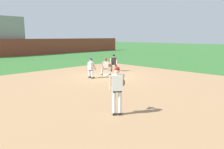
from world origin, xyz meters
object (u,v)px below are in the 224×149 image
(pitcher, at_px, (117,88))
(umpire, at_px, (114,62))
(baseball, at_px, (113,82))
(first_base_bag, at_px, (106,75))
(first_baseman, at_px, (106,66))
(baserunner, at_px, (91,67))

(pitcher, relative_size, umpire, 1.27)
(baseball, bearing_deg, first_base_bag, 56.07)
(pitcher, distance_m, first_baseman, 8.67)
(first_base_bag, xyz_separation_m, baserunner, (-1.34, 0.18, 0.75))
(pitcher, distance_m, umpire, 10.61)
(pitcher, height_order, umpire, pitcher)
(pitcher, bearing_deg, baseball, 45.64)
(first_base_bag, bearing_deg, first_baseman, 46.03)
(first_baseman, height_order, umpire, umpire)
(pitcher, bearing_deg, baserunner, 57.20)
(baserunner, relative_size, umpire, 1.00)
(umpire, bearing_deg, first_baseman, -152.81)
(umpire, bearing_deg, pitcher, -135.44)
(first_base_bag, relative_size, baserunner, 0.26)
(pitcher, bearing_deg, first_base_bag, 48.72)
(first_base_bag, xyz_separation_m, umpire, (2.06, 1.18, 0.75))
(first_base_bag, xyz_separation_m, first_baseman, (0.24, 0.25, 0.69))
(baseball, xyz_separation_m, baserunner, (0.04, 2.23, 0.76))
(first_baseman, bearing_deg, pitcher, -131.39)
(baseball, relative_size, baserunner, 0.05)
(baseball, height_order, first_baseman, first_baseman)
(first_baseman, distance_m, baserunner, 1.58)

